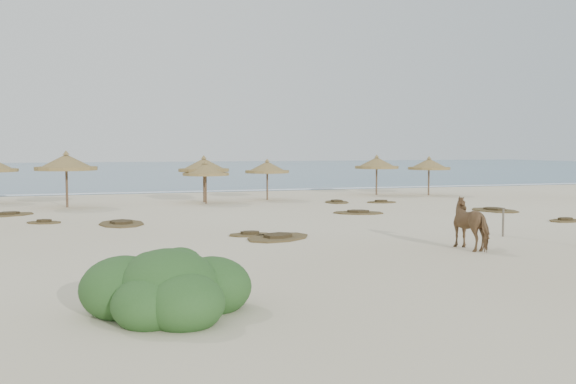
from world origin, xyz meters
name	(u,v)px	position (x,y,z in m)	size (l,w,h in m)	color
ground	(357,238)	(0.00, 0.00, 0.00)	(160.00, 160.00, 0.00)	beige
ocean	(150,169)	(0.00, 75.00, 0.00)	(200.00, 100.00, 0.01)	#29517C
foam_line	(216,191)	(0.00, 26.00, 0.00)	(70.00, 0.60, 0.01)	white
palapa_1	(66,163)	(-10.25, 15.69, 2.41)	(4.31, 4.31, 3.10)	brown
palapa_2	(204,166)	(-2.55, 16.64, 2.18)	(3.81, 3.81, 2.81)	brown
palapa_3	(206,170)	(-2.61, 15.68, 1.95)	(2.81, 2.81, 2.52)	brown
palapa_4	(267,168)	(1.53, 17.23, 1.99)	(3.63, 3.63, 2.57)	brown
palapa_5	(377,164)	(9.78, 18.85, 2.16)	(3.52, 3.52, 2.78)	brown
palapa_6	(429,165)	(13.15, 17.69, 2.08)	(3.74, 3.74, 2.68)	brown
horse	(473,224)	(2.53, -3.44, 0.82)	(0.89, 1.95, 1.65)	brown
fence_post_near	(503,222)	(5.27, -1.26, 0.52)	(0.08, 0.08, 1.04)	brown
bush	(169,290)	(-7.82, -8.69, 0.50)	(3.39, 2.99, 1.52)	#2F5926
scrub_1	(121,223)	(-7.87, 6.82, 0.05)	(1.97, 2.94, 0.16)	brown
scrub_2	(250,234)	(-3.51, 1.81, 0.05)	(1.70, 1.19, 0.16)	brown
scrub_3	(358,212)	(3.57, 7.93, 0.05)	(2.94, 2.49, 0.16)	brown
scrub_4	(565,220)	(10.93, 2.01, 0.05)	(1.90, 1.46, 0.16)	brown
scrub_5	(495,210)	(10.78, 6.94, 0.05)	(2.27, 3.07, 0.16)	brown
scrub_6	(8,214)	(-12.89, 12.22, 0.05)	(3.00, 2.65, 0.16)	brown
scrub_7	(337,202)	(4.87, 13.99, 0.05)	(1.75, 2.34, 0.16)	brown
scrub_8	(44,222)	(-11.03, 8.28, 0.05)	(1.75, 1.47, 0.16)	brown
scrub_9	(278,237)	(-2.73, 0.78, 0.05)	(3.33, 3.12, 0.16)	brown
scrub_10	(381,202)	(7.38, 13.18, 0.05)	(1.93, 1.39, 0.16)	brown
scrub_11	(156,269)	(-7.56, -3.98, 0.05)	(2.10, 2.48, 0.16)	brown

